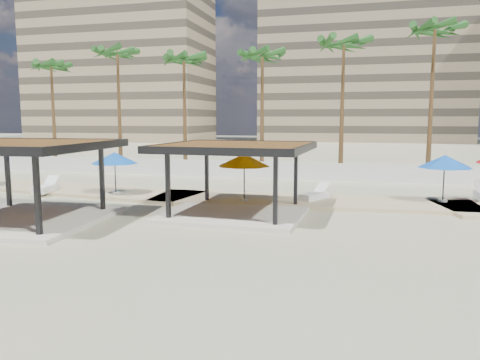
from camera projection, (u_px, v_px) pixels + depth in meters
The scene contains 18 objects.
ground at pixel (233, 233), 17.39m from camera, with size 200.00×200.00×0.00m, color #C6B383.
promenade at pixel (310, 200), 24.22m from camera, with size 44.45×7.97×0.24m.
boundary_wall at pixel (295, 171), 32.65m from camera, with size 56.00×0.30×1.20m, color silver.
building_west at pixel (120, 62), 91.27m from camera, with size 34.00×16.00×32.40m.
building_mid at pixel (363, 66), 89.28m from camera, with size 38.00×16.00×30.40m.
pavilion_central at pixel (237, 172), 20.51m from camera, with size 6.39×6.39×3.15m.
pavilion_west at pixel (20, 174), 18.89m from camera, with size 6.97×6.97×3.31m.
umbrella_b at pixel (244, 160), 22.93m from camera, with size 2.69×2.69×2.36m.
umbrella_d at pixel (445, 162), 22.68m from camera, with size 2.65×2.65×2.29m.
umbrella_f at pixel (115, 158), 25.17m from camera, with size 3.36×3.36×2.25m.
lounger_a at pixel (46, 188), 26.13m from camera, with size 1.11×2.23×0.81m.
lounger_b at pixel (315, 195), 23.69m from camera, with size 1.50×2.08×0.76m.
palm_a at pixel (51, 70), 39.20m from camera, with size 3.00×3.00×9.44m.
palm_b at pixel (117, 58), 37.95m from camera, with size 3.00×3.00×10.36m.
palm_c at pixel (184, 64), 35.94m from camera, with size 3.00×3.00×9.58m.
palm_d at pixel (262, 60), 35.16m from camera, with size 3.00×3.00×9.78m.
palm_e at pixel (344, 49), 33.08m from camera, with size 3.00×3.00×10.33m.
palm_f at pixel (435, 37), 31.67m from camera, with size 3.00×3.00×11.03m.
Camera 1 is at (4.62, -16.35, 4.20)m, focal length 35.00 mm.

